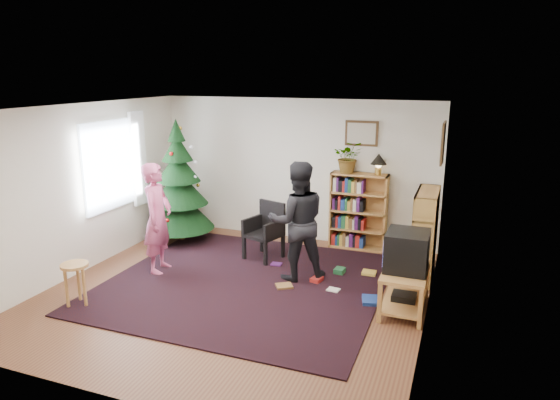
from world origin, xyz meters
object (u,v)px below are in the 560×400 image
(picture_back, at_px, (362,133))
(armchair, at_px, (266,228))
(picture_right, at_px, (443,143))
(person_standing, at_px, (158,218))
(stool, at_px, (75,273))
(crt_tv, at_px, (407,251))
(person_by_chair, at_px, (297,221))
(potted_plant, at_px, (349,157))
(christmas_tree, at_px, (179,191))
(bookshelf_right, at_px, (425,234))
(tv_stand, at_px, (405,286))
(bookshelf_back, at_px, (358,210))
(table_lamp, at_px, (379,161))

(picture_back, height_order, armchair, picture_back)
(picture_right, distance_m, armchair, 3.00)
(armchair, bearing_deg, person_standing, -122.04)
(armchair, distance_m, stool, 2.95)
(crt_tv, xyz_separation_m, person_by_chair, (-1.59, 0.46, 0.08))
(potted_plant, bearing_deg, person_by_chair, -102.01)
(potted_plant, bearing_deg, christmas_tree, -165.90)
(person_by_chair, bearing_deg, armchair, -67.76)
(picture_back, bearing_deg, bookshelf_right, -41.17)
(armchair, distance_m, person_standing, 1.72)
(picture_back, xyz_separation_m, christmas_tree, (-3.02, -0.85, -1.05))
(tv_stand, xyz_separation_m, armchair, (-2.34, 1.10, 0.17))
(bookshelf_back, height_order, crt_tv, bookshelf_back)
(bookshelf_right, xyz_separation_m, person_by_chair, (-1.71, -0.71, 0.21))
(person_standing, bearing_deg, person_by_chair, -88.09)
(table_lamp, bearing_deg, bookshelf_back, 180.00)
(crt_tv, bearing_deg, picture_back, 115.76)
(bookshelf_right, bearing_deg, table_lamp, 43.68)
(tv_stand, bearing_deg, picture_back, 115.82)
(picture_right, bearing_deg, table_lamp, 149.45)
(picture_back, height_order, person_by_chair, picture_back)
(armchair, distance_m, potted_plant, 1.82)
(stool, xyz_separation_m, potted_plant, (2.71, 3.44, 1.12))
(potted_plant, bearing_deg, stool, -128.23)
(armchair, bearing_deg, christmas_tree, -171.04)
(picture_right, height_order, stool, picture_right)
(person_standing, bearing_deg, bookshelf_back, -61.98)
(picture_back, bearing_deg, christmas_tree, -164.28)
(picture_back, bearing_deg, table_lamp, -22.55)
(person_by_chair, bearing_deg, potted_plant, -129.40)
(christmas_tree, bearing_deg, person_standing, -71.06)
(tv_stand, relative_size, table_lamp, 2.73)
(christmas_tree, xyz_separation_m, bookshelf_right, (4.21, -0.19, -0.24))
(picture_right, bearing_deg, potted_plant, 158.53)
(picture_back, distance_m, tv_stand, 2.94)
(picture_back, bearing_deg, picture_right, -28.69)
(person_standing, xyz_separation_m, table_lamp, (2.88, 2.07, 0.71))
(crt_tv, height_order, stool, crt_tv)
(picture_right, height_order, bookshelf_back, picture_right)
(bookshelf_right, relative_size, crt_tv, 2.33)
(bookshelf_right, bearing_deg, christmas_tree, 87.39)
(bookshelf_back, relative_size, stool, 2.26)
(picture_back, bearing_deg, bookshelf_back, -79.43)
(person_by_chair, bearing_deg, bookshelf_back, -136.00)
(bookshelf_right, xyz_separation_m, person_standing, (-3.74, -1.16, 0.17))
(person_by_chair, relative_size, table_lamp, 4.94)
(table_lamp, bearing_deg, christmas_tree, -167.94)
(christmas_tree, relative_size, crt_tv, 3.89)
(stool, bearing_deg, bookshelf_right, 31.90)
(person_by_chair, bearing_deg, stool, 10.29)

